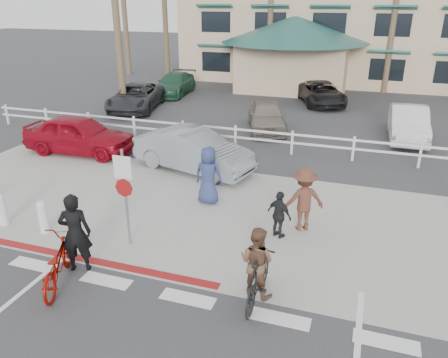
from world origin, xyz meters
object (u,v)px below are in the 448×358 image
(sign_post, at_px, (126,193))
(car_red_compact, at_px, (79,135))
(bike_black, at_px, (258,279))
(bike_red, at_px, (57,263))
(car_white_sedan, at_px, (193,151))

(sign_post, distance_m, car_red_compact, 8.04)
(car_red_compact, bearing_deg, bike_black, -128.55)
(bike_red, distance_m, car_red_compact, 9.19)
(car_white_sedan, bearing_deg, car_red_compact, 100.94)
(car_red_compact, bearing_deg, car_white_sedan, -95.46)
(bike_red, bearing_deg, car_white_sedan, -113.90)
(bike_red, bearing_deg, bike_black, 168.50)
(bike_red, height_order, car_red_compact, car_red_compact)
(sign_post, bearing_deg, car_red_compact, 134.08)
(bike_red, relative_size, bike_black, 1.14)
(sign_post, xyz_separation_m, car_red_compact, (-5.57, 5.75, -0.68))
(sign_post, xyz_separation_m, bike_black, (3.71, -1.16, -0.90))
(car_white_sedan, bearing_deg, bike_red, -167.03)
(bike_black, distance_m, car_red_compact, 11.58)
(bike_black, bearing_deg, car_red_compact, -36.12)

